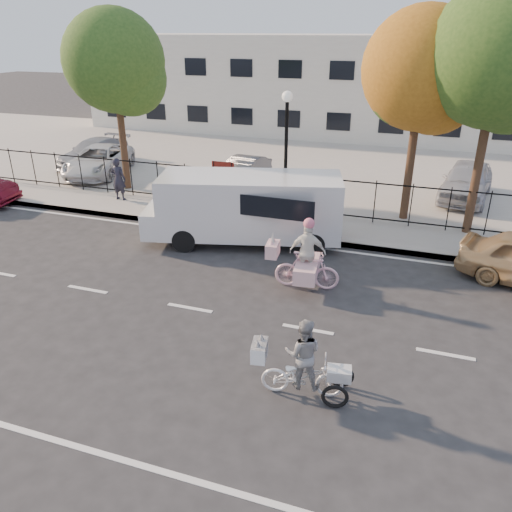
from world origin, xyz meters
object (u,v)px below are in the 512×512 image
at_px(lamppost, 286,133).
at_px(white_van, 247,206).
at_px(zebra_trike, 303,366).
at_px(lot_car_b, 99,160).
at_px(lot_car_c, 243,172).
at_px(unicorn_bike, 306,263).
at_px(lot_car_a, 94,152).
at_px(lot_car_d, 467,181).
at_px(pedestrian, 119,179).

height_order(lamppost, white_van, lamppost).
bearing_deg(zebra_trike, lamppost, 7.66).
relative_size(white_van, lot_car_b, 1.43).
bearing_deg(lamppost, lot_car_c, 131.22).
height_order(lamppost, unicorn_bike, lamppost).
distance_m(lot_car_a, lot_car_c, 8.26).
relative_size(lamppost, lot_car_d, 1.01).
xyz_separation_m(zebra_trike, white_van, (-3.51, 6.70, 0.59)).
height_order(white_van, lot_car_b, white_van).
height_order(zebra_trike, pedestrian, pedestrian).
bearing_deg(pedestrian, white_van, 162.20).
relative_size(zebra_trike, lot_car_d, 0.44).
distance_m(lot_car_a, lot_car_d, 17.18).
xyz_separation_m(unicorn_bike, pedestrian, (-8.62, 4.60, 0.25)).
bearing_deg(lamppost, lot_car_d, 34.61).
bearing_deg(lot_car_d, white_van, -126.82).
xyz_separation_m(lamppost, lot_car_c, (-2.77, 3.16, -2.37)).
height_order(zebra_trike, lot_car_d, zebra_trike).
relative_size(pedestrian, lot_car_c, 0.46).
height_order(pedestrian, lot_car_d, pedestrian).
distance_m(zebra_trike, unicorn_bike, 4.29).
bearing_deg(white_van, lot_car_b, 136.28).
bearing_deg(lot_car_a, lamppost, -16.63).
relative_size(lot_car_c, lot_car_d, 0.84).
distance_m(zebra_trike, lot_car_b, 17.23).
bearing_deg(lot_car_c, lot_car_a, 178.72).
distance_m(unicorn_bike, lot_car_a, 15.73).
bearing_deg(lot_car_d, lot_car_c, -163.72).
bearing_deg(lot_car_c, lot_car_d, 12.83).
relative_size(zebra_trike, lot_car_b, 0.41).
bearing_deg(lot_car_a, lot_car_d, 4.57).
relative_size(lamppost, lot_car_b, 0.94).
relative_size(lamppost, lot_car_a, 1.02).
bearing_deg(pedestrian, lot_car_c, -138.05).
xyz_separation_m(lamppost, lot_car_b, (-9.69, 2.76, -2.32)).
relative_size(lamppost, white_van, 0.66).
relative_size(unicorn_bike, lot_car_c, 0.55).
bearing_deg(white_van, lot_car_a, 133.45).
distance_m(lamppost, lot_car_c, 4.83).
xyz_separation_m(white_van, lot_car_c, (-2.17, 5.46, -0.47)).
bearing_deg(lot_car_b, lot_car_a, 119.31).
bearing_deg(lot_car_c, pedestrian, -133.46).
bearing_deg(unicorn_bike, lot_car_d, -31.42).
distance_m(white_van, lot_car_c, 5.90).
relative_size(white_van, lot_car_d, 1.53).
bearing_deg(lamppost, lot_car_a, 159.20).
bearing_deg(zebra_trike, white_van, 17.42).
height_order(white_van, lot_car_a, white_van).
xyz_separation_m(lamppost, lot_car_a, (-10.97, 4.17, -2.35)).
distance_m(lamppost, white_van, 3.05).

